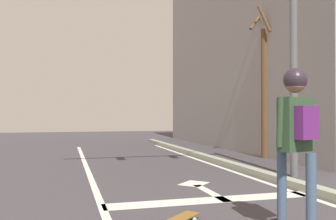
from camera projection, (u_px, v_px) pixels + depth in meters
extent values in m
cube|color=silver|center=(101.00, 205.00, 5.36)|extent=(0.12, 20.00, 0.01)
cube|color=silver|center=(293.00, 192.00, 6.25)|extent=(0.12, 20.00, 0.01)
cube|color=silver|center=(213.00, 200.00, 5.67)|extent=(3.42, 0.40, 0.01)
cube|color=silver|center=(211.00, 193.00, 6.20)|extent=(0.16, 1.40, 0.01)
cube|color=silver|center=(194.00, 183.00, 7.02)|extent=(0.71, 0.71, 0.01)
cube|color=#99A08C|center=(306.00, 187.00, 6.32)|extent=(0.24, 24.00, 0.14)
cylinder|color=#415672|center=(282.00, 187.00, 4.18)|extent=(0.11, 0.11, 0.85)
cylinder|color=#415672|center=(311.00, 193.00, 3.84)|extent=(0.11, 0.11, 0.85)
cube|color=#2F4A2F|center=(296.00, 124.00, 4.02)|extent=(0.43, 0.28, 0.60)
cylinder|color=#2F4A2F|center=(280.00, 122.00, 3.94)|extent=(0.07, 0.10, 0.55)
cylinder|color=#2F4A2F|center=(306.00, 122.00, 4.15)|extent=(0.07, 0.08, 0.54)
sphere|color=#8E5E4B|center=(295.00, 83.00, 4.02)|extent=(0.23, 0.23, 0.23)
sphere|color=#2F252E|center=(295.00, 80.00, 4.02)|extent=(0.26, 0.26, 0.26)
cube|color=#62226D|center=(306.00, 123.00, 3.90)|extent=(0.29, 0.20, 0.36)
cube|color=brown|center=(176.00, 220.00, 4.32)|extent=(0.78, 0.73, 0.02)
cube|color=#B2B2B7|center=(188.00, 216.00, 4.58)|extent=(0.14, 0.15, 0.01)
cylinder|color=silver|center=(182.00, 217.00, 4.63)|extent=(0.06, 0.06, 0.05)
cylinder|color=silver|center=(194.00, 219.00, 4.53)|extent=(0.06, 0.06, 0.05)
cylinder|color=#585C5E|center=(294.00, 42.00, 7.83)|extent=(0.16, 0.16, 5.78)
cylinder|color=brown|center=(265.00, 93.00, 11.25)|extent=(0.26, 0.26, 3.99)
cylinder|color=brown|center=(269.00, 18.00, 11.51)|extent=(0.56, 0.77, 1.19)
cylinder|color=brown|center=(256.00, 21.00, 11.47)|extent=(0.73, 0.57, 0.71)
cylinder|color=brown|center=(264.00, 19.00, 11.00)|extent=(0.40, 0.32, 0.82)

